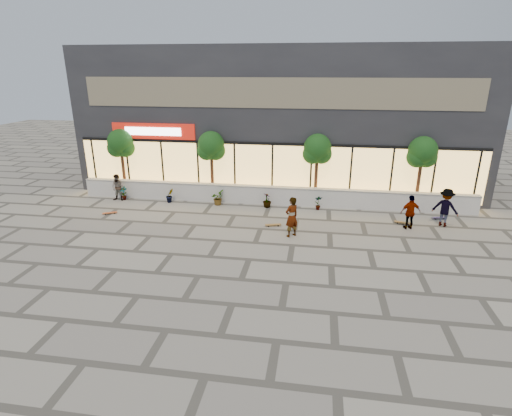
# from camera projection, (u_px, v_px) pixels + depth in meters

# --- Properties ---
(ground) EXTENTS (80.00, 80.00, 0.00)m
(ground) POSITION_uv_depth(u_px,v_px,m) (249.00, 259.00, 16.05)
(ground) COLOR gray
(ground) RESTS_ON ground
(planter_wall) EXTENTS (22.00, 0.42, 1.04)m
(planter_wall) POSITION_uv_depth(u_px,v_px,m) (270.00, 195.00, 22.40)
(planter_wall) COLOR white
(planter_wall) RESTS_ON ground
(retail_building) EXTENTS (24.00, 9.17, 8.50)m
(retail_building) POSITION_uv_depth(u_px,v_px,m) (281.00, 117.00, 26.27)
(retail_building) COLOR #26272C
(retail_building) RESTS_ON ground
(shrub_a) EXTENTS (0.43, 0.29, 0.81)m
(shrub_a) POSITION_uv_depth(u_px,v_px,m) (124.00, 193.00, 23.15)
(shrub_a) COLOR #133E14
(shrub_a) RESTS_ON ground
(shrub_b) EXTENTS (0.57, 0.57, 0.81)m
(shrub_b) POSITION_uv_depth(u_px,v_px,m) (170.00, 195.00, 22.75)
(shrub_b) COLOR #133E14
(shrub_b) RESTS_ON ground
(shrub_c) EXTENTS (0.68, 0.77, 0.81)m
(shrub_c) POSITION_uv_depth(u_px,v_px,m) (217.00, 198.00, 22.34)
(shrub_c) COLOR #133E14
(shrub_c) RESTS_ON ground
(shrub_d) EXTENTS (0.64, 0.64, 0.81)m
(shrub_d) POSITION_uv_depth(u_px,v_px,m) (267.00, 200.00, 21.94)
(shrub_d) COLOR #133E14
(shrub_d) RESTS_ON ground
(shrub_e) EXTENTS (0.46, 0.35, 0.81)m
(shrub_e) POSITION_uv_depth(u_px,v_px,m) (318.00, 203.00, 21.53)
(shrub_e) COLOR #133E14
(shrub_e) RESTS_ON ground
(tree_west) EXTENTS (1.60, 1.50, 3.92)m
(tree_west) POSITION_uv_depth(u_px,v_px,m) (121.00, 145.00, 23.53)
(tree_west) COLOR #4C281B
(tree_west) RESTS_ON ground
(tree_midwest) EXTENTS (1.60, 1.50, 3.92)m
(tree_midwest) POSITION_uv_depth(u_px,v_px,m) (211.00, 148.00, 22.74)
(tree_midwest) COLOR #4C281B
(tree_midwest) RESTS_ON ground
(tree_mideast) EXTENTS (1.60, 1.50, 3.92)m
(tree_mideast) POSITION_uv_depth(u_px,v_px,m) (317.00, 151.00, 21.87)
(tree_mideast) COLOR #4C281B
(tree_mideast) RESTS_ON ground
(tree_east) EXTENTS (1.60, 1.50, 3.92)m
(tree_east) POSITION_uv_depth(u_px,v_px,m) (422.00, 154.00, 21.07)
(tree_east) COLOR #4C281B
(tree_east) RESTS_ON ground
(skater_center) EXTENTS (0.81, 0.79, 1.88)m
(skater_center) POSITION_uv_depth(u_px,v_px,m) (292.00, 217.00, 17.96)
(skater_center) COLOR white
(skater_center) RESTS_ON ground
(skater_left) EXTENTS (0.78, 0.62, 1.55)m
(skater_left) POSITION_uv_depth(u_px,v_px,m) (118.00, 188.00, 22.92)
(skater_left) COLOR tan
(skater_left) RESTS_ON ground
(skater_right_near) EXTENTS (1.05, 0.65, 1.67)m
(skater_right_near) POSITION_uv_depth(u_px,v_px,m) (410.00, 212.00, 18.84)
(skater_right_near) COLOR silver
(skater_right_near) RESTS_ON ground
(skater_right_far) EXTENTS (1.40, 1.20, 1.87)m
(skater_right_far) POSITION_uv_depth(u_px,v_px,m) (445.00, 208.00, 19.18)
(skater_right_far) COLOR maroon
(skater_right_far) RESTS_ON ground
(skateboard_center) EXTENTS (0.81, 0.41, 0.09)m
(skateboard_center) POSITION_uv_depth(u_px,v_px,m) (273.00, 225.00, 19.40)
(skateboard_center) COLOR brown
(skateboard_center) RESTS_ON ground
(skateboard_left) EXTENTS (0.74, 0.52, 0.09)m
(skateboard_left) POSITION_uv_depth(u_px,v_px,m) (110.00, 213.00, 21.00)
(skateboard_left) COLOR #B84E22
(skateboard_left) RESTS_ON ground
(skateboard_right_near) EXTENTS (0.84, 0.43, 0.10)m
(skateboard_right_near) POSITION_uv_depth(u_px,v_px,m) (403.00, 222.00, 19.66)
(skateboard_right_near) COLOR brown
(skateboard_right_near) RESTS_ON ground
(skateboard_right_far) EXTENTS (0.76, 0.37, 0.09)m
(skateboard_right_far) POSITION_uv_depth(u_px,v_px,m) (439.00, 218.00, 20.33)
(skateboard_right_far) COLOR #624A88
(skateboard_right_far) RESTS_ON ground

